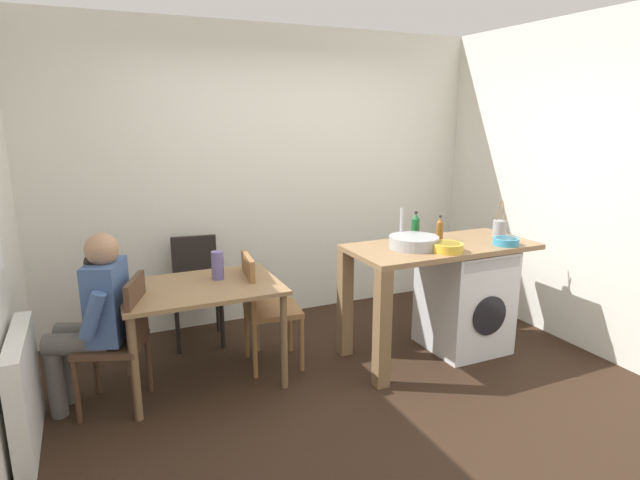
% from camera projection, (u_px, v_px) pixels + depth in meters
% --- Properties ---
extents(ground_plane, '(5.46, 5.46, 0.00)m').
position_uv_depth(ground_plane, '(355.00, 395.00, 3.65)').
color(ground_plane, black).
extents(wall_back, '(4.60, 0.10, 2.70)m').
position_uv_depth(wall_back, '(269.00, 177.00, 4.88)').
color(wall_back, silver).
rests_on(wall_back, ground_plane).
extents(wall_counter_side, '(0.10, 3.80, 2.70)m').
position_uv_depth(wall_counter_side, '(593.00, 187.00, 4.19)').
color(wall_counter_side, silver).
rests_on(wall_counter_side, ground_plane).
extents(radiator, '(0.10, 0.80, 0.70)m').
position_uv_depth(radiator, '(24.00, 391.00, 3.02)').
color(radiator, white).
rests_on(radiator, ground_plane).
extents(dining_table, '(1.10, 0.76, 0.74)m').
position_uv_depth(dining_table, '(201.00, 298.00, 3.70)').
color(dining_table, olive).
rests_on(dining_table, ground_plane).
extents(chair_person_seat, '(0.51, 0.51, 0.90)m').
position_uv_depth(chair_person_seat, '(122.00, 336.00, 3.40)').
color(chair_person_seat, '#4C3323').
rests_on(chair_person_seat, ground_plane).
extents(chair_opposite, '(0.44, 0.44, 0.90)m').
position_uv_depth(chair_opposite, '(263.00, 304.00, 3.97)').
color(chair_opposite, olive).
rests_on(chair_opposite, ground_plane).
extents(chair_spare_by_wall, '(0.45, 0.45, 0.90)m').
position_uv_depth(chair_spare_by_wall, '(196.00, 283.00, 4.46)').
color(chair_spare_by_wall, black).
rests_on(chair_spare_by_wall, ground_plane).
extents(seated_person, '(0.57, 0.54, 1.20)m').
position_uv_depth(seated_person, '(94.00, 313.00, 3.35)').
color(seated_person, '#595651').
rests_on(seated_person, ground_plane).
extents(kitchen_counter, '(1.50, 0.68, 0.92)m').
position_uv_depth(kitchen_counter, '(418.00, 267.00, 4.05)').
color(kitchen_counter, olive).
rests_on(kitchen_counter, ground_plane).
extents(washing_machine, '(0.60, 0.61, 0.86)m').
position_uv_depth(washing_machine, '(464.00, 298.00, 4.32)').
color(washing_machine, silver).
rests_on(washing_machine, ground_plane).
extents(sink_basin, '(0.38, 0.38, 0.09)m').
position_uv_depth(sink_basin, '(414.00, 242.00, 3.99)').
color(sink_basin, '#9EA0A5').
rests_on(sink_basin, kitchen_counter).
extents(tap, '(0.02, 0.02, 0.28)m').
position_uv_depth(tap, '(401.00, 226.00, 4.12)').
color(tap, '#B2B2B7').
rests_on(tap, kitchen_counter).
extents(bottle_tall_green, '(0.07, 0.07, 0.23)m').
position_uv_depth(bottle_tall_green, '(415.00, 226.00, 4.28)').
color(bottle_tall_green, '#19592D').
rests_on(bottle_tall_green, kitchen_counter).
extents(bottle_squat_brown, '(0.06, 0.06, 0.21)m').
position_uv_depth(bottle_squat_brown, '(440.00, 229.00, 4.20)').
color(bottle_squat_brown, brown).
rests_on(bottle_squat_brown, kitchen_counter).
extents(mixing_bowl, '(0.24, 0.24, 0.06)m').
position_uv_depth(mixing_bowl, '(447.00, 247.00, 3.87)').
color(mixing_bowl, gold).
rests_on(mixing_bowl, kitchen_counter).
extents(utensil_crock, '(0.11, 0.11, 0.30)m').
position_uv_depth(utensil_crock, '(499.00, 228.00, 4.38)').
color(utensil_crock, gray).
rests_on(utensil_crock, kitchen_counter).
extents(colander, '(0.20, 0.20, 0.06)m').
position_uv_depth(colander, '(506.00, 241.00, 4.08)').
color(colander, teal).
rests_on(colander, kitchen_counter).
extents(vase, '(0.09, 0.09, 0.21)m').
position_uv_depth(vase, '(218.00, 265.00, 3.80)').
color(vase, slate).
rests_on(vase, dining_table).
extents(scissors, '(0.15, 0.06, 0.01)m').
position_uv_depth(scissors, '(444.00, 247.00, 3.99)').
color(scissors, '#B2B2B7').
rests_on(scissors, kitchen_counter).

